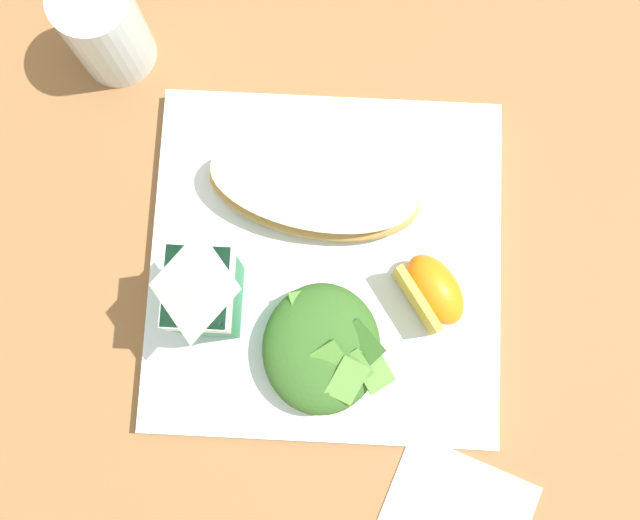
{
  "coord_description": "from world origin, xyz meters",
  "views": [
    {
      "loc": [
        -0.09,
        -0.0,
        0.58
      ],
      "look_at": [
        0.0,
        0.0,
        0.03
      ],
      "focal_mm": 39.85,
      "sensor_mm": 36.0,
      "label": 1
    }
  ],
  "objects_px": {
    "white_plate": "(320,264)",
    "drinking_clear_cup": "(99,27)",
    "orange_wedge_front": "(427,291)",
    "milk_carton": "(196,292)",
    "cheesy_pizza_bread": "(308,187)",
    "green_salad_pile": "(321,348)"
  },
  "relations": [
    {
      "from": "white_plate",
      "to": "drinking_clear_cup",
      "type": "relative_size",
      "value": 3.13
    },
    {
      "from": "white_plate",
      "to": "drinking_clear_cup",
      "type": "height_order",
      "value": "drinking_clear_cup"
    },
    {
      "from": "orange_wedge_front",
      "to": "drinking_clear_cup",
      "type": "xyz_separation_m",
      "value": [
        0.2,
        0.27,
        0.01
      ]
    },
    {
      "from": "milk_carton",
      "to": "drinking_clear_cup",
      "type": "xyz_separation_m",
      "value": [
        0.21,
        0.1,
        -0.03
      ]
    },
    {
      "from": "white_plate",
      "to": "cheesy_pizza_bread",
      "type": "height_order",
      "value": "cheesy_pizza_bread"
    },
    {
      "from": "drinking_clear_cup",
      "to": "green_salad_pile",
      "type": "bearing_deg",
      "value": -142.34
    },
    {
      "from": "green_salad_pile",
      "to": "milk_carton",
      "type": "relative_size",
      "value": 0.91
    },
    {
      "from": "drinking_clear_cup",
      "to": "milk_carton",
      "type": "bearing_deg",
      "value": -154.84
    },
    {
      "from": "milk_carton",
      "to": "drinking_clear_cup",
      "type": "distance_m",
      "value": 0.24
    },
    {
      "from": "milk_carton",
      "to": "white_plate",
      "type": "bearing_deg",
      "value": -67.68
    },
    {
      "from": "cheesy_pizza_bread",
      "to": "orange_wedge_front",
      "type": "xyz_separation_m",
      "value": [
        -0.08,
        -0.1,
        0.0
      ]
    },
    {
      "from": "milk_carton",
      "to": "green_salad_pile",
      "type": "bearing_deg",
      "value": -110.56
    },
    {
      "from": "white_plate",
      "to": "green_salad_pile",
      "type": "distance_m",
      "value": 0.08
    },
    {
      "from": "cheesy_pizza_bread",
      "to": "milk_carton",
      "type": "distance_m",
      "value": 0.12
    },
    {
      "from": "white_plate",
      "to": "cheesy_pizza_bread",
      "type": "xyz_separation_m",
      "value": [
        0.06,
        0.01,
        0.03
      ]
    },
    {
      "from": "milk_carton",
      "to": "drinking_clear_cup",
      "type": "height_order",
      "value": "milk_carton"
    },
    {
      "from": "white_plate",
      "to": "green_salad_pile",
      "type": "height_order",
      "value": "green_salad_pile"
    },
    {
      "from": "cheesy_pizza_bread",
      "to": "milk_carton",
      "type": "height_order",
      "value": "milk_carton"
    },
    {
      "from": "cheesy_pizza_bread",
      "to": "drinking_clear_cup",
      "type": "height_order",
      "value": "drinking_clear_cup"
    },
    {
      "from": "orange_wedge_front",
      "to": "drinking_clear_cup",
      "type": "bearing_deg",
      "value": 53.52
    },
    {
      "from": "white_plate",
      "to": "milk_carton",
      "type": "xyz_separation_m",
      "value": [
        -0.04,
        0.09,
        0.07
      ]
    },
    {
      "from": "orange_wedge_front",
      "to": "cheesy_pizza_bread",
      "type": "bearing_deg",
      "value": 50.8
    }
  ]
}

